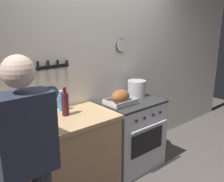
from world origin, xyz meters
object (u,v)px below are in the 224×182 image
Objects in this scene: person_cook at (26,158)px; bottle_wine_red at (65,104)px; roasting_pan at (120,98)px; stove at (129,133)px; cutting_board at (11,138)px; bottle_dish_soap at (61,102)px; bottle_soy_sauce at (33,111)px; stock_pot at (137,88)px.

bottle_wine_red is at bearing -34.69° from person_cook.
person_cook reaches higher than roasting_pan.
stove is 2.50× the size of cutting_board.
roasting_pan reaches higher than stove.
person_cook is 1.09m from bottle_dish_soap.
bottle_wine_red is at bearing -105.47° from bottle_dish_soap.
roasting_pan is 1.85× the size of bottle_soy_sauce.
person_cook is 8.74× the size of bottle_soy_sauce.
person_cook is 1.47m from roasting_pan.
bottle_dish_soap reaches higher than stove.
bottle_soy_sauce is at bearing 165.51° from roasting_pan.
bottle_dish_soap is (-0.83, 0.23, 0.54)m from stove.
stove is at bearing -10.55° from bottle_soy_sauce.
person_cook is 4.72× the size of roasting_pan.
bottle_dish_soap is 0.17m from bottle_wine_red.
bottle_dish_soap is at bearing 27.69° from cutting_board.
stock_pot is at bearing 16.87° from roasting_pan.
stock_pot reaches higher than cutting_board.
cutting_board is at bearing -176.13° from roasting_pan.
bottle_wine_red reaches higher than stock_pot.
stove is at bearing -57.77° from person_cook.
person_cook is 0.95m from bottle_wine_red.
roasting_pan is at bearing -14.49° from bottle_soy_sauce.
roasting_pan is 0.69m from bottle_wine_red.
stock_pot is at bearing -57.46° from person_cook.
stove is 2.56× the size of roasting_pan.
cutting_board is (-1.31, -0.09, -0.07)m from roasting_pan.
bottle_dish_soap is at bearing 74.53° from bottle_wine_red.
roasting_pan is 1.32m from cutting_board.
stock_pot reaches higher than bottle_soy_sauce.
stove is 3.93× the size of bottle_dish_soap.
person_cook reaches higher than bottle_dish_soap.
bottle_wine_red is at bearing 175.51° from stove.
stock_pot is 1.25× the size of bottle_soy_sauce.
bottle_wine_red is 0.33m from bottle_soy_sauce.
bottle_soy_sauce is (0.34, 0.34, 0.07)m from cutting_board.
bottle_wine_red is (-1.08, -0.02, 0.02)m from stock_pot.
bottle_soy_sauce is at bearing -14.53° from person_cook.
stove is at bearing -15.56° from bottle_dish_soap.
bottle_wine_red reaches higher than roasting_pan.
bottle_soy_sauce is (-0.33, -0.01, -0.02)m from bottle_dish_soap.
bottle_dish_soap reaches higher than bottle_soy_sauce.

